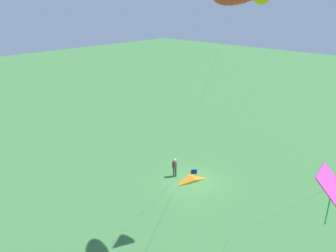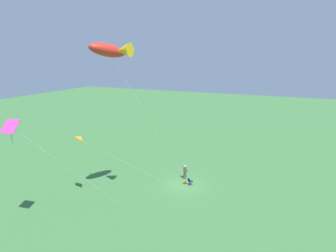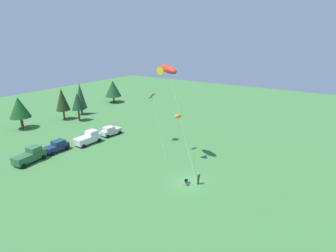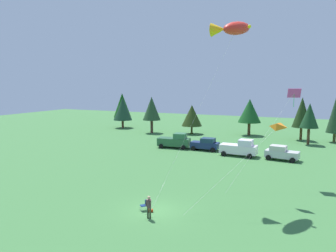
# 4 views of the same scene
# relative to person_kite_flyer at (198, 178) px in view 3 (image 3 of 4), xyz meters

# --- Properties ---
(ground_plane) EXTENTS (160.00, 160.00, 0.00)m
(ground_plane) POSITION_rel_person_kite_flyer_xyz_m (-0.35, 1.49, -1.02)
(ground_plane) COLOR #3C733A
(person_kite_flyer) EXTENTS (0.57, 0.40, 1.74)m
(person_kite_flyer) POSITION_rel_person_kite_flyer_xyz_m (0.00, 0.00, 0.00)
(person_kite_flyer) COLOR #34422B
(person_kite_flyer) RESTS_ON ground
(folding_chair) EXTENTS (0.68, 0.68, 0.82)m
(folding_chair) POSITION_rel_person_kite_flyer_xyz_m (-1.05, 1.26, -0.53)
(folding_chair) COLOR #0C2250
(folding_chair) RESTS_ON ground
(backpack_on_grass) EXTENTS (0.38, 0.34, 0.22)m
(backpack_on_grass) POSITION_rel_person_kite_flyer_xyz_m (-0.45, 1.19, -0.91)
(backpack_on_grass) COLOR #9F2705
(backpack_on_grass) RESTS_ON ground
(truck_green_flatbed) EXTENTS (5.20, 2.89, 2.34)m
(truck_green_flatbed) POSITION_rel_person_kite_flyer_xyz_m (-8.85, 25.89, 0.08)
(truck_green_flatbed) COLOR #2B5D38
(truck_green_flatbed) RESTS_ON ground
(car_navy_hatch) EXTENTS (4.23, 2.25, 1.89)m
(car_navy_hatch) POSITION_rel_person_kite_flyer_xyz_m (-3.90, 26.02, -0.07)
(car_navy_hatch) COLOR navy
(car_navy_hatch) RESTS_ON ground
(truck_white_pickup) EXTENTS (5.07, 2.54, 2.34)m
(truck_white_pickup) POSITION_rel_person_kite_flyer_xyz_m (1.63, 24.22, 0.08)
(truck_white_pickup) COLOR white
(truck_white_pickup) RESTS_ON ground
(car_silver_compact) EXTENTS (4.40, 2.65, 1.89)m
(car_silver_compact) POSITION_rel_person_kite_flyer_xyz_m (7.16, 23.96, -0.07)
(car_silver_compact) COLOR silver
(car_silver_compact) RESTS_ON ground
(treeline_distant) EXTENTS (62.32, 10.65, 8.16)m
(treeline_distant) POSITION_rel_person_kite_flyer_xyz_m (-3.27, 42.03, 3.60)
(treeline_distant) COLOR brown
(treeline_distant) RESTS_ON ground
(kite_large_fish) EXTENTS (5.91, 9.64, 15.48)m
(kite_large_fish) POSITION_rel_person_kite_flyer_xyz_m (4.06, 7.83, 13.65)
(kite_large_fish) COLOR red
(kite_large_fish) RESTS_ON ground
(kite_diamond_rainbow) EXTENTS (5.86, 7.09, 9.52)m
(kite_diamond_rainbow) POSITION_rel_person_kite_flyer_xyz_m (8.83, 14.31, 7.85)
(kite_diamond_rainbow) COLOR #D23AA2
(kite_diamond_rainbow) RESTS_ON ground
(kite_delta_orange) EXTENTS (6.62, 7.03, 6.85)m
(kite_delta_orange) POSITION_rel_person_kite_flyer_xyz_m (7.98, 8.07, 5.42)
(kite_delta_orange) COLOR orange
(kite_delta_orange) RESTS_ON ground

